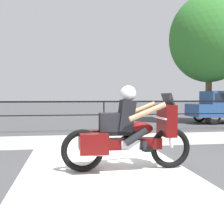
{
  "coord_description": "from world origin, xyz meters",
  "views": [
    {
      "loc": [
        -1.39,
        -5.03,
        1.35
      ],
      "look_at": [
        -0.33,
        1.46,
        0.97
      ],
      "focal_mm": 45.0,
      "sensor_mm": 36.0,
      "label": 1
    }
  ],
  "objects": [
    {
      "name": "ground_plane",
      "position": [
        0.0,
        0.0,
        0.0
      ],
      "size": [
        120.0,
        120.0,
        0.0
      ],
      "primitive_type": "plane",
      "color": "#424244"
    },
    {
      "name": "sidewalk_band",
      "position": [
        0.0,
        3.4,
        0.01
      ],
      "size": [
        44.0,
        2.4,
        0.01
      ],
      "primitive_type": "cube",
      "color": "#A8A59E",
      "rests_on": "ground"
    },
    {
      "name": "crosswalk_band",
      "position": [
        -0.7,
        -0.2,
        0.0
      ],
      "size": [
        3.01,
        6.0,
        0.01
      ],
      "primitive_type": "cube",
      "color": "silver",
      "rests_on": "ground"
    },
    {
      "name": "fence_railing",
      "position": [
        0.0,
        5.37,
        0.92
      ],
      "size": [
        36.0,
        0.05,
        1.17
      ],
      "color": "black",
      "rests_on": "ground"
    },
    {
      "name": "motorcycle",
      "position": [
        -0.3,
        -0.08,
        0.68
      ],
      "size": [
        2.4,
        0.76,
        1.54
      ],
      "rotation": [
        0.0,
        0.0,
        0.07
      ],
      "color": "black",
      "rests_on": "ground"
    },
    {
      "name": "tree_behind_sign",
      "position": [
        5.59,
        7.96,
        4.17
      ],
      "size": [
        3.93,
        3.93,
        6.34
      ],
      "color": "brown",
      "rests_on": "ground"
    }
  ]
}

